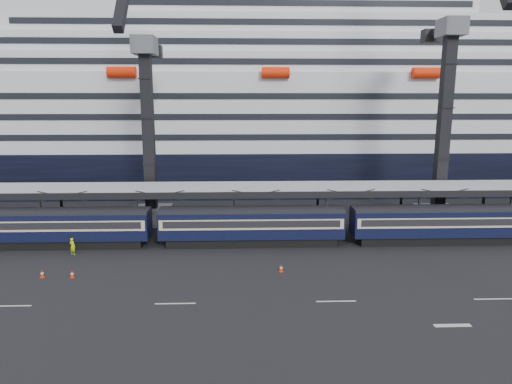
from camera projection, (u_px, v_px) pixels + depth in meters
ground at (350, 280)px, 38.12m from camera, size 260.00×260.00×0.00m
lane_markings at (478, 306)px, 33.25m from camera, size 111.00×4.27×0.02m
train at (284, 224)px, 47.35m from camera, size 133.05×3.00×4.05m
canopy at (322, 188)px, 50.83m from camera, size 130.00×6.25×5.53m
cruise_ship at (286, 115)px, 80.77m from camera, size 214.09×28.84×34.00m
crane_dark_near at (147, 126)px, 53.38m from camera, size 4.50×17.75×35.08m
crane_dark_mid at (446, 113)px, 53.25m from camera, size 4.50×18.24×39.64m
worker at (72, 246)px, 44.48m from camera, size 0.72×0.61×1.68m
traffic_cone_b at (72, 274)px, 38.67m from camera, size 0.34×0.34×0.68m
traffic_cone_c at (42, 274)px, 38.69m from camera, size 0.36×0.36×0.72m
traffic_cone_d at (281, 268)px, 40.02m from camera, size 0.36×0.36×0.71m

